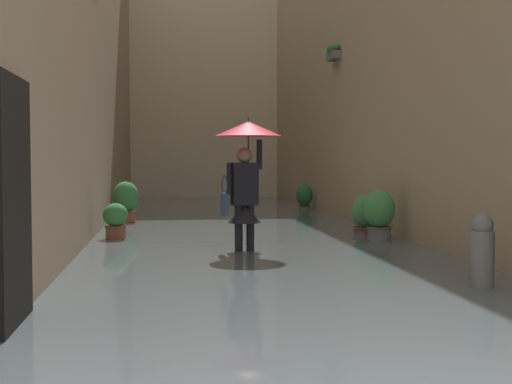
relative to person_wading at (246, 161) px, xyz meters
name	(u,v)px	position (x,y,z in m)	size (l,w,h in m)	color
ground_plane	(235,234)	(-0.21, -3.80, -1.50)	(60.00, 60.00, 0.00)	slate
flood_water	(235,230)	(-0.21, -3.80, -1.42)	(6.09, 28.04, 0.16)	#515B60
building_facade_right	(53,3)	(3.34, -3.79, 3.06)	(2.04, 26.04, 9.13)	gray
building_facade_far	(203,35)	(-0.21, -15.71, 4.62)	(8.89, 1.80, 12.23)	beige
person_wading	(246,161)	(0.00, 0.00, 0.00)	(1.00, 1.00, 2.15)	#2D2319
potted_plant_near_left	(379,216)	(-2.41, -1.18, -0.94)	(0.53, 0.53, 1.00)	#66605B
potted_plant_mid_left	(364,217)	(-2.45, -2.17, -1.04)	(0.47, 0.47, 0.87)	brown
potted_plant_far_right	(116,223)	(2.05, -1.89, -1.07)	(0.43, 0.43, 0.77)	brown
potted_plant_mid_right	(126,202)	(2.06, -5.17, -0.92)	(0.58, 0.58, 1.04)	#9E563D
potted_plant_far_left	(304,198)	(-2.56, -8.31, -1.02)	(0.45, 0.45, 0.85)	#66605B
mooring_bollard	(482,258)	(-2.16, 3.23, -1.03)	(0.26, 0.26, 0.94)	slate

